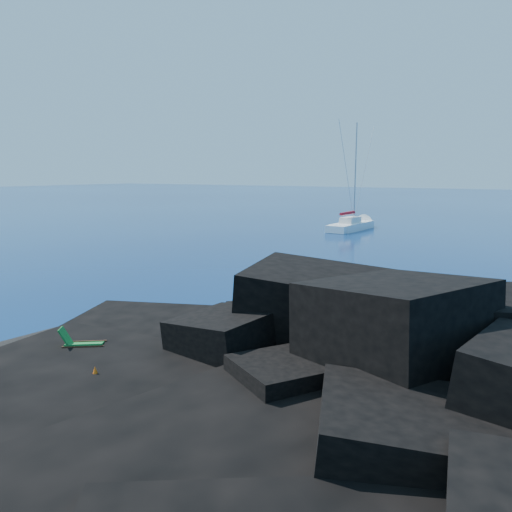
% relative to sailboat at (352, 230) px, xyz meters
% --- Properties ---
extents(ground, '(400.00, 400.00, 0.00)m').
position_rel_sailboat_xyz_m(ground, '(3.14, -43.57, 0.00)').
color(ground, '#04143E').
rests_on(ground, ground).
extents(headland, '(24.00, 24.00, 3.60)m').
position_rel_sailboat_xyz_m(headland, '(16.14, -40.57, 0.00)').
color(headland, black).
rests_on(headland, ground).
extents(beach, '(9.08, 6.86, 0.70)m').
position_rel_sailboat_xyz_m(beach, '(7.64, -43.07, 0.00)').
color(beach, black).
rests_on(beach, ground).
extents(surf_foam, '(10.00, 8.00, 0.06)m').
position_rel_sailboat_xyz_m(surf_foam, '(8.14, -38.57, 0.00)').
color(surf_foam, white).
rests_on(surf_foam, ground).
extents(sailboat, '(2.97, 11.56, 12.01)m').
position_rel_sailboat_xyz_m(sailboat, '(0.00, 0.00, 0.00)').
color(sailboat, white).
rests_on(sailboat, ground).
extents(deck_chair, '(1.52, 1.36, 0.98)m').
position_rel_sailboat_xyz_m(deck_chair, '(6.85, -42.93, 0.84)').
color(deck_chair, '#19722C').
rests_on(deck_chair, beach).
extents(towel, '(1.94, 1.09, 0.05)m').
position_rel_sailboat_xyz_m(towel, '(7.28, -42.89, 0.37)').
color(towel, silver).
rests_on(towel, beach).
extents(sunbather, '(1.79, 0.64, 0.23)m').
position_rel_sailboat_xyz_m(sunbather, '(7.28, -42.89, 0.52)').
color(sunbather, tan).
rests_on(sunbather, towel).
extents(marker_cone, '(0.41, 0.41, 0.50)m').
position_rel_sailboat_xyz_m(marker_cone, '(9.15, -44.43, 0.60)').
color(marker_cone, '#F8600D').
rests_on(marker_cone, beach).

